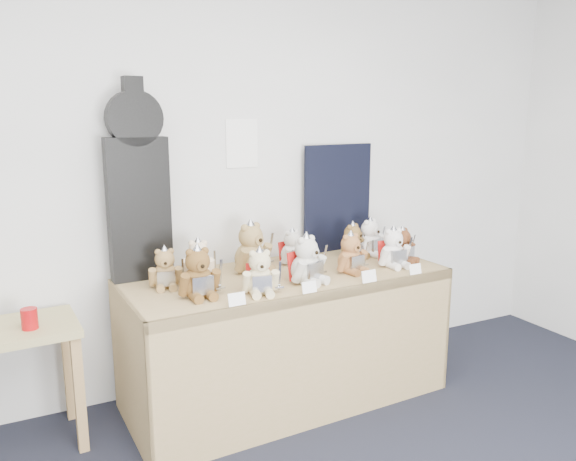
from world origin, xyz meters
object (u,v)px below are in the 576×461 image
teddy_front_far_right (393,249)px  teddy_back_left (198,261)px  teddy_back_end (371,239)px  teddy_back_centre_right (293,249)px  teddy_back_far_left (165,270)px  teddy_front_centre (307,262)px  display_table (292,305)px  teddy_front_end (403,247)px  guitar_case (138,183)px  red_cup (29,319)px  teddy_front_far_left (199,275)px  teddy_back_centre_left (252,250)px  teddy_front_right (351,255)px  teddy_back_right (353,243)px  teddy_front_left (260,274)px

teddy_front_far_right → teddy_back_left: size_ratio=1.07×
teddy_back_left → teddy_back_end: teddy_back_end is taller
teddy_front_far_right → teddy_back_centre_right: (-0.53, 0.33, -0.01)m
teddy_back_left → teddy_back_far_left: size_ratio=1.04×
teddy_front_centre → teddy_front_far_right: teddy_front_centre is taller
teddy_back_far_left → teddy_back_centre_right: bearing=19.6°
display_table → teddy_front_end: 0.82m
display_table → guitar_case: (-0.78, 0.37, 0.72)m
teddy_back_centre_right → red_cup: bearing=166.7°
teddy_front_far_left → teddy_back_centre_left: teddy_back_centre_left is taller
teddy_front_centre → teddy_front_far_left: bearing=156.5°
teddy_front_far_left → teddy_back_centre_left: (0.43, 0.31, 0.02)m
teddy_front_right → teddy_front_end: teddy_front_right is taller
display_table → teddy_front_centre: bearing=-81.5°
teddy_front_right → teddy_back_far_left: (-1.07, 0.20, -0.01)m
teddy_front_far_left → teddy_back_right: bearing=13.1°
teddy_front_far_left → teddy_front_end: (1.37, 0.08, -0.02)m
teddy_front_centre → teddy_front_right: size_ratio=1.13×
guitar_case → teddy_front_left: guitar_case is taller
red_cup → teddy_back_far_left: (0.69, -0.01, 0.17)m
teddy_back_far_left → teddy_back_end: bearing=14.9°
teddy_front_left → teddy_front_right: bearing=24.5°
red_cup → teddy_back_right: (1.95, 0.07, 0.17)m
display_table → teddy_back_far_left: bearing=167.2°
teddy_front_left → guitar_case: bearing=144.5°
teddy_front_end → teddy_back_centre_right: size_ratio=1.02×
teddy_front_centre → teddy_back_centre_right: teddy_front_centre is taller
teddy_back_left → teddy_back_centre_right: 0.63m
red_cup → teddy_back_right: 1.96m
teddy_front_far_left → teddy_back_centre_left: 0.53m
display_table → teddy_back_centre_left: bearing=127.0°
teddy_front_far_left → teddy_front_right: bearing=0.0°
teddy_front_centre → teddy_back_right: 0.63m
teddy_back_centre_left → guitar_case: bearing=144.0°
teddy_back_end → teddy_back_centre_left: bearing=160.9°
display_table → teddy_back_centre_left: size_ratio=5.63×
teddy_front_left → teddy_front_centre: teddy_front_centre is taller
guitar_case → teddy_front_far_left: (0.19, -0.47, -0.43)m
teddy_front_right → teddy_front_far_right: bearing=-11.4°
teddy_back_centre_left → teddy_front_centre: bearing=-81.3°
teddy_front_end → teddy_back_centre_left: size_ratio=0.75×
guitar_case → teddy_back_centre_right: bearing=-9.5°
teddy_back_left → teddy_back_centre_left: (0.33, -0.01, 0.03)m
teddy_front_left → teddy_front_far_left: bearing=177.0°
teddy_front_left → teddy_front_end: size_ratio=1.06×
teddy_front_right → teddy_back_centre_left: teddy_back_centre_left is taller
teddy_front_end → teddy_back_centre_right: (-0.64, 0.28, -0.00)m
display_table → red_cup: bearing=171.7°
teddy_front_far_left → teddy_back_left: 0.34m
red_cup → teddy_front_left: 1.17m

